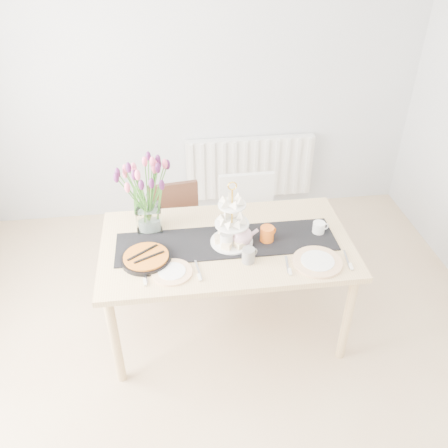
{
  "coord_description": "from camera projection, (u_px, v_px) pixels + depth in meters",
  "views": [
    {
      "loc": [
        -0.25,
        -1.74,
        2.58
      ],
      "look_at": [
        0.05,
        0.61,
        0.93
      ],
      "focal_mm": 38.0,
      "sensor_mm": 36.0,
      "label": 1
    }
  ],
  "objects": [
    {
      "name": "room_shell",
      "position": [
        230.0,
        234.0,
        2.17
      ],
      "size": [
        4.5,
        4.5,
        4.5
      ],
      "color": "tan",
      "rests_on": "ground"
    },
    {
      "name": "radiator",
      "position": [
        250.0,
        167.0,
        4.49
      ],
      "size": [
        1.2,
        0.08,
        0.6
      ],
      "primitive_type": "cube",
      "color": "white",
      "rests_on": "room_shell"
    },
    {
      "name": "dining_table",
      "position": [
        226.0,
        252.0,
        3.07
      ],
      "size": [
        1.6,
        0.9,
        0.75
      ],
      "color": "tan",
      "rests_on": "ground"
    },
    {
      "name": "chair_brown",
      "position": [
        177.0,
        227.0,
        3.7
      ],
      "size": [
        0.44,
        0.44,
        0.78
      ],
      "rotation": [
        0.0,
        0.0,
        0.13
      ],
      "color": "#341B12",
      "rests_on": "ground"
    },
    {
      "name": "chair_white",
      "position": [
        248.0,
        222.0,
        3.66
      ],
      "size": [
        0.43,
        0.43,
        0.86
      ],
      "rotation": [
        0.0,
        0.0,
        0.01
      ],
      "color": "silver",
      "rests_on": "ground"
    },
    {
      "name": "table_runner",
      "position": [
        226.0,
        242.0,
        3.03
      ],
      "size": [
        1.4,
        0.35,
        0.01
      ],
      "primitive_type": "cube",
      "color": "black",
      "rests_on": "dining_table"
    },
    {
      "name": "tulip_vase",
      "position": [
        146.0,
        186.0,
        2.97
      ],
      "size": [
        0.6,
        0.6,
        0.51
      ],
      "rotation": [
        0.0,
        0.0,
        -0.1
      ],
      "color": "silver",
      "rests_on": "dining_table"
    },
    {
      "name": "cake_stand",
      "position": [
        232.0,
        229.0,
        2.96
      ],
      "size": [
        0.27,
        0.27,
        0.4
      ],
      "rotation": [
        0.0,
        0.0,
        0.06
      ],
      "color": "gold",
      "rests_on": "dining_table"
    },
    {
      "name": "teapot",
      "position": [
        242.0,
        236.0,
        2.97
      ],
      "size": [
        0.24,
        0.2,
        0.14
      ],
      "primitive_type": null,
      "rotation": [
        0.0,
        0.0,
        0.13
      ],
      "color": "silver",
      "rests_on": "dining_table"
    },
    {
      "name": "cream_jug",
      "position": [
        319.0,
        228.0,
        3.09
      ],
      "size": [
        0.09,
        0.09,
        0.08
      ],
      "primitive_type": "cylinder",
      "rotation": [
        0.0,
        0.0,
        0.09
      ],
      "color": "white",
      "rests_on": "dining_table"
    },
    {
      "name": "tart_tin",
      "position": [
        146.0,
        258.0,
        2.87
      ],
      "size": [
        0.31,
        0.31,
        0.04
      ],
      "rotation": [
        0.0,
        0.0,
        0.2
      ],
      "color": "black",
      "rests_on": "dining_table"
    },
    {
      "name": "mug_grey",
      "position": [
        248.0,
        255.0,
        2.84
      ],
      "size": [
        0.11,
        0.11,
        0.09
      ],
      "primitive_type": "cylinder",
      "rotation": [
        0.0,
        0.0,
        0.57
      ],
      "color": "slate",
      "rests_on": "dining_table"
    },
    {
      "name": "mug_white",
      "position": [
        227.0,
        240.0,
        2.96
      ],
      "size": [
        0.11,
        0.11,
        0.1
      ],
      "primitive_type": "cylinder",
      "rotation": [
        0.0,
        0.0,
        -0.37
      ],
      "color": "silver",
      "rests_on": "dining_table"
    },
    {
      "name": "mug_orange",
      "position": [
        267.0,
        234.0,
        3.01
      ],
      "size": [
        0.12,
        0.12,
        0.1
      ],
      "primitive_type": "cylinder",
      "rotation": [
        0.0,
        0.0,
        0.57
      ],
      "color": "orange",
      "rests_on": "dining_table"
    },
    {
      "name": "plate_left",
      "position": [
        172.0,
        272.0,
        2.78
      ],
      "size": [
        0.27,
        0.27,
        0.01
      ],
      "primitive_type": "cylinder",
      "rotation": [
        0.0,
        0.0,
        0.13
      ],
      "color": "white",
      "rests_on": "dining_table"
    },
    {
      "name": "plate_right",
      "position": [
        317.0,
        262.0,
        2.86
      ],
      "size": [
        0.34,
        0.34,
        0.02
      ],
      "primitive_type": "cylinder",
      "rotation": [
        0.0,
        0.0,
        -0.13
      ],
      "color": "silver",
      "rests_on": "dining_table"
    }
  ]
}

